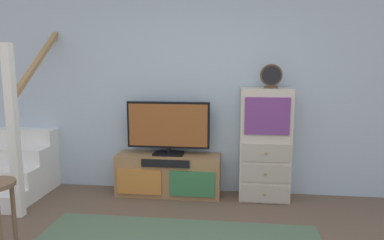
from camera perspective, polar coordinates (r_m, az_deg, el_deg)
back_wall at (r=4.37m, az=0.54°, el=5.92°), size 6.40×0.12×2.70m
media_console at (r=4.36m, az=-3.85°, el=-8.86°), size 1.26×0.38×0.50m
television at (r=4.24m, az=-3.88°, el=-1.09°), size 1.00×0.22×0.64m
side_cabinet at (r=4.20m, az=11.72°, el=-3.95°), size 0.58×0.38×1.32m
desk_clock at (r=4.09m, az=12.70°, el=6.94°), size 0.25×0.08×0.27m
staircase at (r=5.06m, az=-26.07°, el=-5.85°), size 1.00×1.36×2.20m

